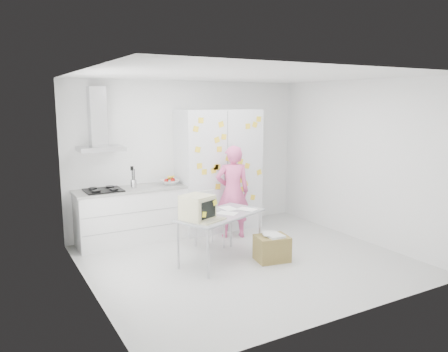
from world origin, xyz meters
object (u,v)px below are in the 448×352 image
person (233,192)px  chair (207,216)px  desk (207,212)px  cardboard_box (272,248)px

person → chair: (-0.62, -0.24, -0.29)m
person → desk: (-1.02, -1.00, 0.00)m
person → desk: person is taller
desk → cardboard_box: desk is taller
person → cardboard_box: bearing=107.4°
person → chair: 0.72m
person → cardboard_box: person is taller
chair → desk: bearing=-124.9°
person → cardboard_box: 1.42m
person → chair: size_ratio=1.77×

